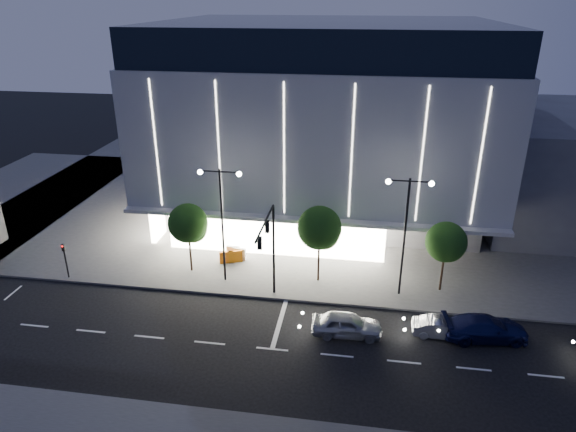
% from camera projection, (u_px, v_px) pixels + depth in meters
% --- Properties ---
extents(ground, '(160.00, 160.00, 0.00)m').
position_uv_depth(ground, '(246.00, 332.00, 33.31)').
color(ground, black).
rests_on(ground, ground).
extents(sidewalk_museum, '(70.00, 40.00, 0.15)m').
position_uv_depth(sidewalk_museum, '(343.00, 200.00, 54.35)').
color(sidewalk_museum, '#474747').
rests_on(sidewalk_museum, ground).
extents(museum, '(30.00, 25.80, 18.00)m').
position_uv_depth(museum, '(325.00, 117.00, 49.44)').
color(museum, '#4C4C51').
rests_on(museum, ground).
extents(annex_building, '(16.00, 20.00, 10.00)m').
position_uv_depth(annex_building, '(564.00, 165.00, 49.46)').
color(annex_building, '#4C4C51').
rests_on(annex_building, ground).
extents(traffic_mast, '(0.33, 5.89, 7.07)m').
position_uv_depth(traffic_mast, '(270.00, 241.00, 34.20)').
color(traffic_mast, black).
rests_on(traffic_mast, ground).
extents(street_lamp_west, '(3.16, 0.36, 9.00)m').
position_uv_depth(street_lamp_west, '(222.00, 209.00, 36.81)').
color(street_lamp_west, black).
rests_on(street_lamp_west, ground).
extents(street_lamp_east, '(3.16, 0.36, 9.00)m').
position_uv_depth(street_lamp_east, '(406.00, 220.00, 34.99)').
color(street_lamp_east, black).
rests_on(street_lamp_east, ground).
extents(ped_signal_far, '(0.22, 0.24, 3.00)m').
position_uv_depth(ped_signal_far, '(65.00, 257.00, 38.74)').
color(ped_signal_far, black).
rests_on(ped_signal_far, ground).
extents(tree_left, '(3.02, 3.02, 5.72)m').
position_uv_depth(tree_left, '(188.00, 225.00, 38.91)').
color(tree_left, black).
rests_on(tree_left, ground).
extents(tree_mid, '(3.25, 3.25, 6.15)m').
position_uv_depth(tree_mid, '(320.00, 230.00, 37.40)').
color(tree_mid, black).
rests_on(tree_mid, ground).
extents(tree_right, '(2.91, 2.91, 5.51)m').
position_uv_depth(tree_right, '(446.00, 244.00, 36.32)').
color(tree_right, black).
rests_on(tree_right, ground).
extents(car_lead, '(4.60, 2.04, 1.54)m').
position_uv_depth(car_lead, '(347.00, 324.00, 32.74)').
color(car_lead, '#A4A7AC').
rests_on(car_lead, ground).
extents(car_second, '(3.72, 1.36, 1.22)m').
position_uv_depth(car_second, '(441.00, 328.00, 32.66)').
color(car_second, silver).
rests_on(car_second, ground).
extents(car_third, '(5.55, 2.85, 1.54)m').
position_uv_depth(car_third, '(485.00, 328.00, 32.37)').
color(car_third, '#121645').
rests_on(car_third, ground).
extents(barrier_a, '(1.12, 0.62, 1.00)m').
position_uv_depth(barrier_a, '(235.00, 256.00, 41.49)').
color(barrier_a, orange).
rests_on(barrier_a, sidewalk_museum).
extents(barrier_b, '(1.13, 0.45, 1.00)m').
position_uv_depth(barrier_b, '(239.00, 254.00, 41.93)').
color(barrier_b, silver).
rests_on(barrier_b, sidewalk_museum).
extents(barrier_c, '(1.11, 0.66, 1.00)m').
position_uv_depth(barrier_c, '(226.00, 257.00, 41.35)').
color(barrier_c, orange).
rests_on(barrier_c, sidewalk_museum).
extents(barrier_d, '(1.11, 0.29, 1.00)m').
position_uv_depth(barrier_d, '(233.00, 252.00, 42.24)').
color(barrier_d, silver).
rests_on(barrier_d, sidewalk_museum).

